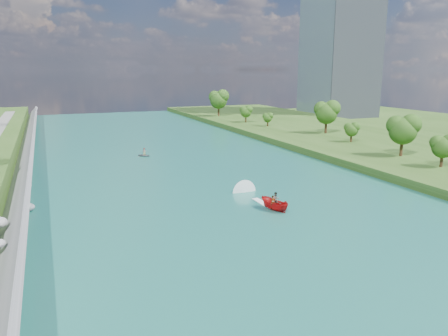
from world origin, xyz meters
name	(u,v)px	position (x,y,z in m)	size (l,w,h in m)	color
ground	(250,218)	(0.00, 0.00, 0.00)	(260.00, 260.00, 0.00)	#2D5119
river_water	(196,180)	(0.00, 20.00, 0.05)	(55.00, 240.00, 0.10)	#1B6855
berm_east	(427,154)	(49.50, 20.00, 0.75)	(44.00, 240.00, 1.50)	#2D5119
riprap_bank	(19,187)	(-25.85, 18.58, 1.79)	(3.97, 236.00, 4.37)	slate
office_tower	(340,35)	(82.50, 95.00, 30.00)	(22.00, 22.00, 60.00)	gray
trees_east	(362,126)	(37.93, 26.43, 6.18)	(18.55, 142.26, 10.69)	#1F4913
motorboat	(269,201)	(4.02, 2.76, 0.83)	(3.60, 19.08, 2.12)	#BB0E10
raft	(144,155)	(-3.64, 42.27, 0.48)	(3.22, 3.29, 1.70)	gray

